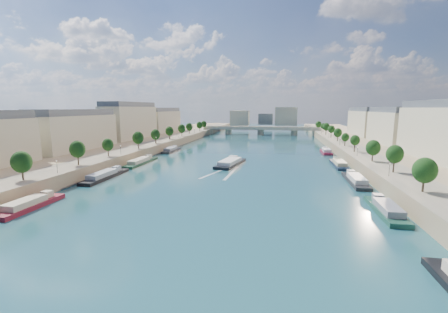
% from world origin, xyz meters
% --- Properties ---
extents(ground, '(700.00, 700.00, 0.00)m').
position_xyz_m(ground, '(0.00, 100.00, 0.00)').
color(ground, '#0C2737').
rests_on(ground, ground).
extents(quay_left, '(44.00, 520.00, 5.00)m').
position_xyz_m(quay_left, '(-72.00, 100.00, 2.50)').
color(quay_left, '#9E8460').
rests_on(quay_left, ground).
extents(quay_right, '(44.00, 520.00, 5.00)m').
position_xyz_m(quay_right, '(72.00, 100.00, 2.50)').
color(quay_right, '#9E8460').
rests_on(quay_right, ground).
extents(pave_left, '(14.00, 520.00, 0.10)m').
position_xyz_m(pave_left, '(-57.00, 100.00, 5.05)').
color(pave_left, gray).
rests_on(pave_left, quay_left).
extents(pave_right, '(14.00, 520.00, 0.10)m').
position_xyz_m(pave_right, '(57.00, 100.00, 5.05)').
color(pave_right, gray).
rests_on(pave_right, quay_right).
extents(trees_left, '(4.80, 268.80, 8.26)m').
position_xyz_m(trees_left, '(-55.00, 102.00, 10.48)').
color(trees_left, '#382B1E').
rests_on(trees_left, ground).
extents(trees_right, '(4.80, 268.80, 8.26)m').
position_xyz_m(trees_right, '(55.00, 110.00, 10.48)').
color(trees_right, '#382B1E').
rests_on(trees_right, ground).
extents(lamps_left, '(0.36, 200.36, 4.28)m').
position_xyz_m(lamps_left, '(-52.50, 90.00, 7.78)').
color(lamps_left, black).
rests_on(lamps_left, ground).
extents(lamps_right, '(0.36, 200.36, 4.28)m').
position_xyz_m(lamps_right, '(52.50, 105.00, 7.78)').
color(lamps_right, black).
rests_on(lamps_right, ground).
extents(buildings_left, '(16.00, 226.00, 23.20)m').
position_xyz_m(buildings_left, '(-85.00, 112.00, 16.45)').
color(buildings_left, beige).
rests_on(buildings_left, ground).
extents(buildings_right, '(16.00, 226.00, 23.20)m').
position_xyz_m(buildings_right, '(85.00, 112.00, 16.45)').
color(buildings_right, beige).
rests_on(buildings_right, ground).
extents(skyline, '(79.00, 42.00, 22.00)m').
position_xyz_m(skyline, '(3.19, 319.52, 14.66)').
color(skyline, beige).
rests_on(skyline, ground).
extents(bridge, '(112.00, 12.00, 8.15)m').
position_xyz_m(bridge, '(0.00, 240.55, 5.08)').
color(bridge, '#C1B79E').
rests_on(bridge, ground).
extents(tour_barge, '(11.57, 26.61, 3.64)m').
position_xyz_m(tour_barge, '(-3.44, 80.25, 0.93)').
color(tour_barge, black).
rests_on(tour_barge, ground).
extents(wake, '(11.91, 26.03, 0.04)m').
position_xyz_m(wake, '(-3.44, 63.60, 0.02)').
color(wake, silver).
rests_on(wake, ground).
extents(moored_barges_left, '(5.00, 163.37, 3.60)m').
position_xyz_m(moored_barges_left, '(-45.50, 43.51, 0.84)').
color(moored_barges_left, '#1B253C').
rests_on(moored_barges_left, ground).
extents(moored_barges_right, '(5.00, 163.65, 3.60)m').
position_xyz_m(moored_barges_right, '(45.50, 50.85, 0.84)').
color(moored_barges_right, black).
rests_on(moored_barges_right, ground).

